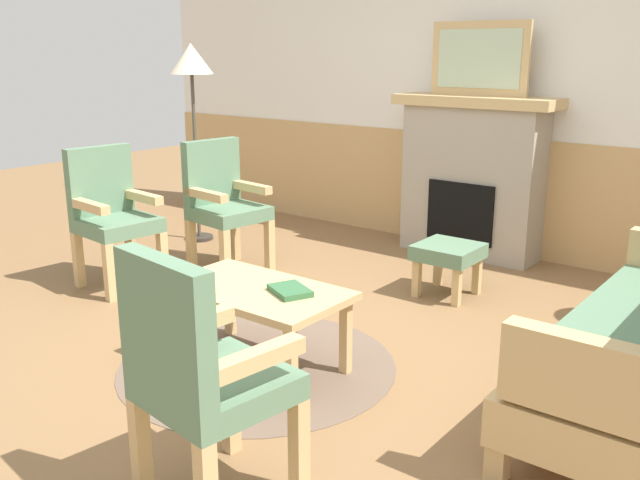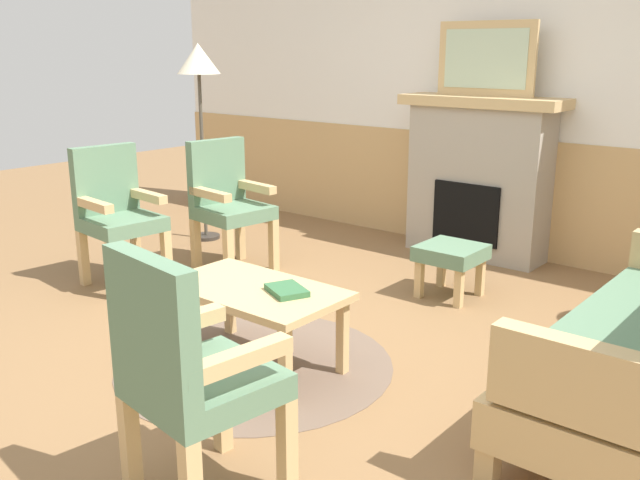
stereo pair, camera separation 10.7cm
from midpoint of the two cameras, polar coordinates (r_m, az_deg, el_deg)
name	(u,v)px [view 1 (the left image)]	position (r m, az deg, el deg)	size (l,w,h in m)	color
ground_plane	(282,346)	(4.03, -3.86, -8.62)	(14.00, 14.00, 0.00)	olive
wall_back	(491,90)	(5.88, 13.28, 11.82)	(7.20, 0.14, 2.70)	white
fireplace	(472,175)	(5.73, 11.83, 5.19)	(1.30, 0.44, 1.28)	#A39989
framed_picture	(479,59)	(5.65, 12.34, 14.27)	(0.80, 0.04, 0.56)	tan
coffee_table	(256,297)	(3.66, -6.09, -4.69)	(0.96, 0.56, 0.44)	tan
round_rug	(258,365)	(3.81, -5.93, -10.10)	(1.48, 1.48, 0.01)	brown
book_on_table	(290,290)	(3.54, -3.34, -4.15)	(0.22, 0.16, 0.03)	#33663D
footstool	(448,255)	(4.79, 9.80, -1.23)	(0.40, 0.40, 0.36)	tan
armchair_near_fireplace	(223,200)	(5.29, -8.52, 3.25)	(0.54, 0.54, 0.98)	tan
armchair_by_window_left	(111,211)	(5.11, -17.25, 2.28)	(0.53, 0.53, 0.98)	tan
armchair_front_left	(200,370)	(2.55, -11.02, -10.38)	(0.54, 0.54, 0.98)	tan
floor_lamp_by_chairs	(192,71)	(6.08, -10.96, 13.37)	(0.36, 0.36, 1.68)	#332D28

